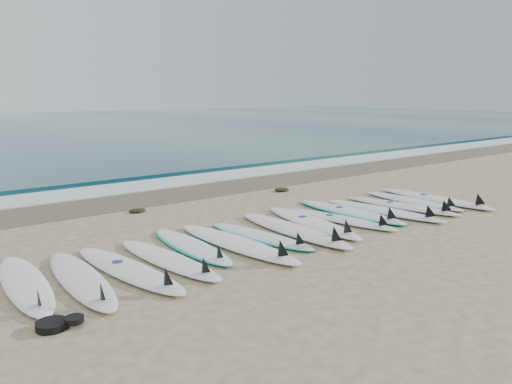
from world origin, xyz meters
TOP-DOWN VIEW (x-y plane):
  - ground at (0.00, 0.00)m, footprint 120.00×120.00m
  - wet_sand_band at (0.00, 4.10)m, footprint 120.00×1.80m
  - foam_band at (0.00, 5.50)m, footprint 120.00×1.40m
  - wave_crest at (0.00, 7.00)m, footprint 120.00×1.00m
  - surfboard_0 at (-4.30, 0.05)m, footprint 0.69×2.48m
  - surfboard_1 at (-3.70, -0.22)m, footprint 0.70×2.53m
  - surfboard_2 at (-3.07, -0.26)m, footprint 0.83×2.62m
  - surfboard_3 at (-2.44, -0.22)m, footprint 0.71×2.48m
  - surfboard_4 at (-1.85, 0.16)m, footprint 0.67×2.35m
  - surfboard_5 at (-1.22, -0.23)m, footprint 0.76×2.87m
  - surfboard_6 at (-0.65, -0.08)m, footprint 0.85×2.37m
  - surfboard_7 at (0.02, -0.19)m, footprint 0.71×2.88m
  - surfboard_8 at (0.63, -0.02)m, footprint 0.97×2.81m
  - surfboard_9 at (1.25, -0.18)m, footprint 0.85×2.46m
  - surfboard_10 at (1.83, 0.14)m, footprint 0.70×2.72m
  - surfboard_11 at (2.44, -0.25)m, footprint 0.86×2.78m
  - surfboard_12 at (3.11, -0.21)m, footprint 0.91×2.65m
  - surfboard_13 at (3.70, -0.06)m, footprint 0.58×2.52m
  - surfboard_14 at (4.29, -0.26)m, footprint 0.69×2.88m
  - seaweed_near at (-1.45, 2.95)m, footprint 0.35×0.27m
  - seaweed_far at (2.32, 2.80)m, footprint 0.41×0.32m
  - leash_coil at (-4.34, -1.29)m, footprint 0.46×0.36m

SIDE VIEW (x-z plane):
  - ground at x=0.00m, z-range 0.00..0.00m
  - wet_sand_band at x=0.00m, z-range 0.00..0.01m
  - foam_band at x=0.00m, z-range 0.00..0.04m
  - seaweed_near at x=-1.45m, z-range 0.00..0.07m
  - seaweed_far at x=2.32m, z-range 0.00..0.08m
  - surfboard_6 at x=-0.65m, z-range -0.10..0.19m
  - surfboard_4 at x=-1.85m, z-range -0.10..0.19m
  - leash_coil at x=-4.34m, z-range -0.01..0.10m
  - wave_crest at x=0.00m, z-range 0.00..0.10m
  - surfboard_10 at x=1.83m, z-range -0.12..0.22m
  - surfboard_9 at x=1.25m, z-range -0.10..0.21m
  - surfboard_3 at x=-2.44m, z-range -0.10..0.21m
  - surfboard_0 at x=-4.30m, z-range -0.10..0.21m
  - surfboard_1 at x=-3.70m, z-range -0.10..0.21m
  - surfboard_13 at x=3.70m, z-range -0.10..0.22m
  - surfboard_2 at x=-3.07m, z-range -0.11..0.22m
  - surfboard_12 at x=3.11m, z-range -0.11..0.22m
  - surfboard_11 at x=2.44m, z-range -0.11..0.24m
  - surfboard_8 at x=0.63m, z-range -0.12..0.24m
  - surfboard_5 at x=-1.22m, z-range -0.12..0.24m
  - surfboard_7 at x=0.02m, z-range -0.12..0.25m
  - surfboard_14 at x=4.29m, z-range -0.12..0.25m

